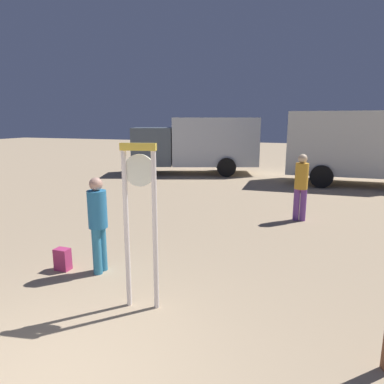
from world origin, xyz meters
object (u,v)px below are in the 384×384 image
at_px(standing_clock, 140,209).
at_px(backpack, 63,259).
at_px(person_near_clock, 98,220).
at_px(box_truck_near, 360,146).
at_px(box_truck_far, 198,143).
at_px(person_distant, 301,184).

height_order(standing_clock, backpack, standing_clock).
distance_m(person_near_clock, box_truck_near, 12.08).
relative_size(standing_clock, person_near_clock, 1.38).
distance_m(box_truck_near, box_truck_far, 7.32).
bearing_deg(box_truck_far, box_truck_near, -5.86).
distance_m(person_near_clock, person_distant, 5.57).
bearing_deg(person_near_clock, standing_clock, -31.93).
relative_size(backpack, box_truck_near, 0.06).
bearing_deg(backpack, person_distant, 50.66).
height_order(backpack, person_distant, person_distant).
bearing_deg(person_distant, box_truck_near, 72.25).
height_order(person_distant, box_truck_far, box_truck_far).
distance_m(standing_clock, box_truck_near, 12.31).
height_order(standing_clock, person_near_clock, standing_clock).
relative_size(standing_clock, backpack, 5.92).
distance_m(backpack, box_truck_near, 12.58).
distance_m(standing_clock, person_distant, 5.71).
bearing_deg(standing_clock, backpack, 161.97).
bearing_deg(box_truck_near, person_distant, -107.75).
bearing_deg(box_truck_far, backpack, -83.25).
relative_size(person_near_clock, box_truck_far, 0.25).
xyz_separation_m(standing_clock, box_truck_far, (-3.34, 12.41, 0.05)).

